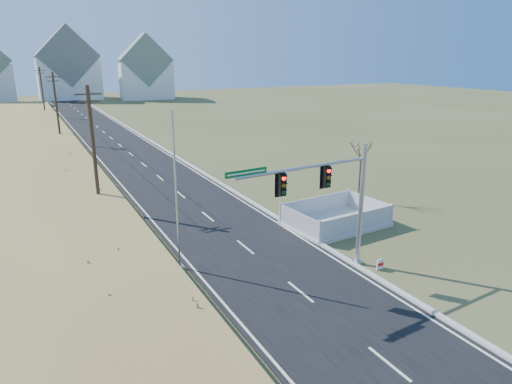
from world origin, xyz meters
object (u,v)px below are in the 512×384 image
(traffic_signal_mast, at_px, (335,197))
(fence_enclosure, at_px, (335,221))
(open_sign, at_px, (380,264))
(flagpole, at_px, (177,209))
(bare_tree, at_px, (362,150))

(traffic_signal_mast, distance_m, fence_enclosure, 7.95)
(open_sign, bearing_deg, flagpole, 150.80)
(open_sign, xyz_separation_m, bare_tree, (6.69, 9.90, 3.77))
(traffic_signal_mast, bearing_deg, open_sign, -26.82)
(open_sign, bearing_deg, fence_enclosure, 72.33)
(traffic_signal_mast, distance_m, flagpole, 8.06)
(flagpole, bearing_deg, open_sign, -27.88)
(fence_enclosure, distance_m, flagpole, 11.80)
(fence_enclosure, height_order, flagpole, flagpole)
(open_sign, height_order, flagpole, flagpole)
(traffic_signal_mast, bearing_deg, flagpole, 145.64)
(open_sign, relative_size, flagpole, 0.07)
(bare_tree, bearing_deg, flagpole, -163.00)
(bare_tree, bearing_deg, fence_enclosure, -144.29)
(traffic_signal_mast, relative_size, fence_enclosure, 1.24)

